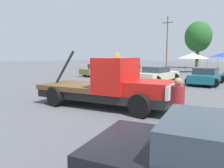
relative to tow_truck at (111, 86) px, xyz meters
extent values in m
plane|color=#545459|center=(-0.37, -0.08, -0.93)|extent=(160.00, 160.00, 0.00)
cube|color=black|center=(-0.37, -0.08, -0.41)|extent=(6.29, 3.18, 0.35)
cube|color=red|center=(1.75, 0.38, 0.04)|extent=(2.04, 2.15, 0.55)
cube|color=silver|center=(2.62, 0.58, 0.02)|extent=(0.53, 1.92, 0.50)
cube|color=red|center=(0.28, 0.06, 0.51)|extent=(1.75, 2.38, 1.48)
cube|color=brown|center=(-1.84, -0.40, -0.12)|extent=(3.40, 2.75, 0.22)
cylinder|color=black|center=(-2.48, -0.55, 0.77)|extent=(1.19, 0.37, 1.63)
cylinder|color=orange|center=(0.28, 0.06, 1.34)|extent=(0.18, 0.18, 0.20)
cylinder|color=black|center=(1.44, 1.36, -0.49)|extent=(0.88, 0.26, 0.88)
cylinder|color=black|center=(1.88, -0.63, -0.49)|extent=(0.88, 0.26, 0.88)
cylinder|color=black|center=(-2.50, 0.50, -0.49)|extent=(0.88, 0.26, 0.88)
cylinder|color=black|center=(-2.06, -1.50, -0.49)|extent=(0.88, 0.26, 0.88)
cylinder|color=black|center=(3.96, -3.34, -0.59)|extent=(0.68, 0.22, 0.68)
cylinder|color=#38383D|center=(3.79, -1.79, -0.53)|extent=(0.15, 0.15, 0.82)
cylinder|color=#38383D|center=(3.74, -1.59, -0.53)|extent=(0.15, 0.15, 0.82)
cylinder|color=maroon|center=(3.76, -1.69, 0.21)|extent=(0.37, 0.37, 0.65)
sphere|color=#A87A56|center=(3.76, -1.69, 0.64)|extent=(0.22, 0.22, 0.22)
cube|color=olive|center=(-10.66, 10.89, -0.40)|extent=(2.20, 4.86, 0.60)
cube|color=#333D47|center=(-10.68, 10.66, 0.15)|extent=(1.73, 2.12, 0.50)
cylinder|color=black|center=(-11.33, 12.57, -0.59)|extent=(0.68, 0.22, 0.68)
cylinder|color=black|center=(-9.68, 12.41, -0.59)|extent=(0.68, 0.22, 0.68)
cylinder|color=black|center=(-11.64, 9.38, -0.59)|extent=(0.68, 0.22, 0.68)
cylinder|color=black|center=(-9.98, 9.22, -0.59)|extent=(0.68, 0.22, 0.68)
cube|color=orange|center=(-6.45, 10.77, -0.40)|extent=(2.54, 4.48, 0.60)
cube|color=#333D47|center=(-6.42, 10.56, 0.15)|extent=(1.91, 2.03, 0.50)
cylinder|color=black|center=(-7.56, 12.04, -0.59)|extent=(0.68, 0.22, 0.68)
cylinder|color=black|center=(-5.83, 12.33, -0.59)|extent=(0.68, 0.22, 0.68)
cylinder|color=black|center=(-7.08, 9.20, -0.59)|extent=(0.68, 0.22, 0.68)
cylinder|color=black|center=(-5.34, 9.50, -0.59)|extent=(0.68, 0.22, 0.68)
cube|color=beige|center=(-2.92, 9.84, -0.40)|extent=(1.88, 4.90, 0.60)
cube|color=#333D47|center=(-2.93, 9.59, 0.15)|extent=(1.62, 2.07, 0.50)
cylinder|color=black|center=(-3.76, 11.51, -0.59)|extent=(0.68, 0.22, 0.68)
cylinder|color=black|center=(-2.04, 11.48, -0.59)|extent=(0.68, 0.22, 0.68)
cylinder|color=black|center=(-3.81, 8.19, -0.59)|extent=(0.68, 0.22, 0.68)
cylinder|color=black|center=(-2.08, 8.17, -0.59)|extent=(0.68, 0.22, 0.68)
cube|color=#196670|center=(0.90, 10.60, -0.40)|extent=(2.17, 4.51, 0.60)
cube|color=#333D47|center=(0.92, 10.39, 0.15)|extent=(1.74, 1.96, 0.50)
cylinder|color=black|center=(-0.08, 12.01, -0.59)|extent=(0.68, 0.22, 0.68)
cylinder|color=black|center=(1.63, 12.16, -0.59)|extent=(0.68, 0.22, 0.68)
cylinder|color=black|center=(0.17, 9.05, -0.59)|extent=(0.68, 0.22, 0.68)
cylinder|color=black|center=(1.88, 9.20, -0.59)|extent=(0.68, 0.22, 0.68)
cylinder|color=#9E9EA3|center=(-6.19, 21.47, 0.00)|extent=(0.07, 0.07, 1.88)
cylinder|color=#9E9EA3|center=(-3.08, 21.47, 0.00)|extent=(0.07, 0.07, 1.88)
cylinder|color=#9E9EA3|center=(-6.19, 24.57, 0.00)|extent=(0.07, 0.07, 1.88)
cylinder|color=#9E9EA3|center=(-3.08, 24.57, 0.00)|extent=(0.07, 0.07, 1.88)
pyramid|color=white|center=(-4.64, 23.02, 1.31)|extent=(3.11, 3.11, 0.73)
cylinder|color=#9E9EA3|center=(-1.49, 20.11, 0.10)|extent=(0.07, 0.07, 2.07)
cylinder|color=#9E9EA3|center=(-1.49, 23.52, 0.10)|extent=(0.07, 0.07, 2.07)
cylinder|color=brown|center=(-7.37, 33.11, 0.52)|extent=(0.58, 0.58, 2.91)
ellipsoid|color=#235B23|center=(-7.37, 33.11, 4.69)|extent=(4.66, 4.66, 5.41)
cube|color=black|center=(-1.29, 2.65, -0.91)|extent=(0.40, 0.40, 0.04)
cone|color=orange|center=(-1.29, 2.65, -0.66)|extent=(0.36, 0.36, 0.55)
cylinder|color=brown|center=(-13.27, 32.99, 3.95)|extent=(0.24, 0.24, 9.78)
cube|color=brown|center=(-13.27, 32.99, 7.67)|extent=(2.20, 0.14, 0.14)
camera|label=1|loc=(6.09, -7.27, 1.34)|focal=35.00mm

